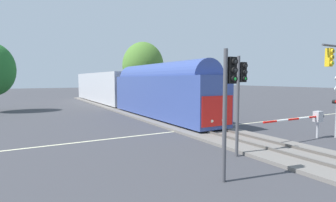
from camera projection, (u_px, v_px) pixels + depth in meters
ground_plane at (197, 129)px, 21.05m from camera, size 220.00×220.00×0.00m
road_centre_stripe at (197, 129)px, 21.05m from camera, size 44.00×0.20×0.01m
railway_track at (197, 128)px, 21.04m from camera, size 4.40×80.00×0.32m
commuter_train at (124, 88)px, 35.30m from camera, size 3.04×41.19×5.16m
crossing_gate_near at (312, 118)px, 17.48m from camera, size 5.78×0.40×1.80m
traffic_signal_far_side at (193, 81)px, 31.14m from camera, size 0.53×0.38×5.52m
traffic_signal_median at (240, 90)px, 13.41m from camera, size 0.53×0.38×5.08m
traffic_signal_near_left at (228, 93)px, 10.03m from camera, size 0.53×0.38×5.06m
elm_centre_background at (143, 66)px, 44.30m from camera, size 6.80×6.80×10.03m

